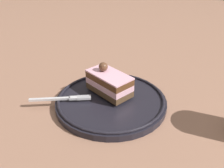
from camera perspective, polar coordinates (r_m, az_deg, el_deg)
The scene contains 4 objects.
ground_plane at distance 0.55m, azimuth -1.89°, elevation -4.16°, with size 2.40×2.40×0.00m, color #936952.
dessert_plate at distance 0.54m, azimuth 0.00°, elevation -3.58°, with size 0.23×0.23×0.02m.
cake_slice at distance 0.54m, azimuth -0.65°, elevation 0.32°, with size 0.08×0.11×0.06m.
fork at distance 0.54m, azimuth -11.07°, elevation -3.20°, with size 0.07×0.11×0.00m.
Camera 1 is at (0.40, 0.22, 0.31)m, focal length 40.93 mm.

